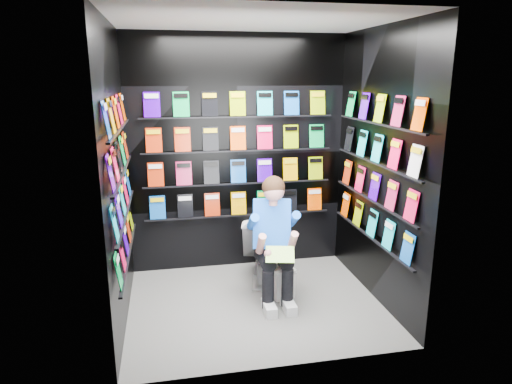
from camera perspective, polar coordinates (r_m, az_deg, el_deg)
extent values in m
plane|color=#5D5D5A|center=(4.56, -0.09, -13.82)|extent=(2.40, 2.40, 0.00)
plane|color=white|center=(4.04, -0.11, 20.71)|extent=(2.40, 2.40, 0.00)
cube|color=black|center=(5.08, -2.30, 4.68)|extent=(2.40, 0.04, 2.60)
cube|color=black|center=(3.16, 3.43, -1.32)|extent=(2.40, 0.04, 2.60)
cube|color=black|center=(4.06, -16.98, 1.58)|extent=(0.04, 2.00, 2.60)
cube|color=black|center=(4.49, 15.11, 2.92)|extent=(0.04, 2.00, 2.60)
imported|color=silver|center=(4.91, 0.88, -6.94)|extent=(0.58, 0.82, 0.73)
cube|color=silver|center=(4.72, 2.69, -10.92)|extent=(0.29, 0.41, 0.28)
cube|color=silver|center=(4.66, 2.71, -9.22)|extent=(0.31, 0.43, 0.03)
cube|color=#27924D|center=(4.18, 3.02, -7.79)|extent=(0.29, 0.20, 0.11)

